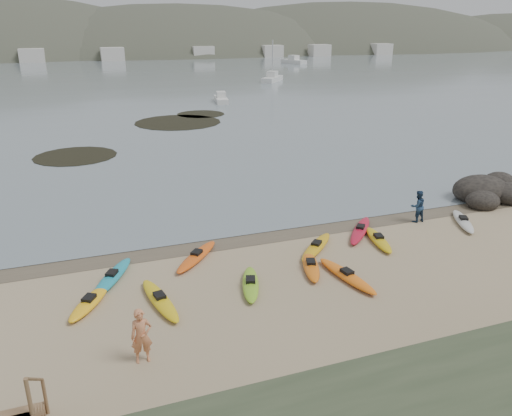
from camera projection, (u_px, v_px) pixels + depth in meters
name	position (u px, v px, depth m)	size (l,w,h in m)	color
ground	(256.00, 234.00, 26.95)	(600.00, 600.00, 0.00)	tan
wet_sand	(258.00, 236.00, 26.69)	(60.00, 60.00, 0.00)	brown
water	(82.00, 44.00, 291.74)	(1200.00, 1200.00, 0.00)	slate
kayaks	(283.00, 260.00, 23.60)	(22.49, 8.10, 0.34)	#81BE26
person_west	(141.00, 336.00, 16.46)	(0.71, 0.47, 1.95)	#D58255
person_east	(418.00, 206.00, 28.36)	(0.90, 0.70, 1.86)	navy
rock_cluster	(490.00, 195.00, 32.31)	(5.40, 3.99, 1.89)	black
kelp_mats	(162.00, 128.00, 54.68)	(21.74, 23.63, 0.04)	black
moored_boats	(171.00, 76.00, 103.30)	(89.55, 84.20, 1.25)	silver
far_hills	(190.00, 90.00, 216.21)	(550.00, 135.00, 80.00)	#384235
far_town	(117.00, 54.00, 156.15)	(199.00, 5.00, 4.00)	beige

